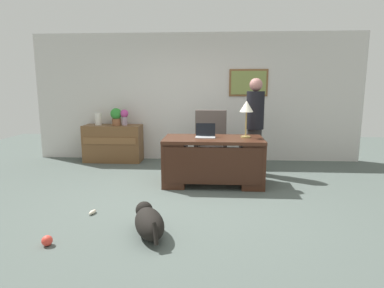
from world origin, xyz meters
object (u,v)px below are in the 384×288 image
at_px(laptop, 205,134).
at_px(desk_lamp, 246,109).
at_px(desk, 213,160).
at_px(vase_with_flowers, 124,116).
at_px(potted_plant, 116,116).
at_px(credenza, 113,143).
at_px(person_standing, 255,125).
at_px(dog_toy_ball, 47,241).
at_px(armchair, 211,144).
at_px(dog_lying, 149,222).
at_px(vase_empty, 98,119).
at_px(dog_toy_bone, 93,212).

relative_size(laptop, desk_lamp, 0.53).
distance_m(desk, vase_with_flowers, 2.49).
height_order(vase_with_flowers, potted_plant, potted_plant).
relative_size(credenza, person_standing, 0.69).
bearing_deg(desk, person_standing, 44.12).
bearing_deg(vase_with_flowers, laptop, -39.77).
bearing_deg(dog_toy_ball, desk_lamp, 46.27).
relative_size(credenza, armchair, 1.06).
relative_size(armchair, laptop, 3.58).
distance_m(credenza, dog_lying, 3.75).
distance_m(desk, vase_empty, 2.92).
xyz_separation_m(armchair, laptop, (-0.08, -0.84, 0.33)).
relative_size(armchair, potted_plant, 3.18).
relative_size(credenza, desk_lamp, 2.02).
relative_size(vase_with_flowers, dog_toy_bone, 2.35).
bearing_deg(armchair, desk_lamp, -55.08).
relative_size(laptop, dog_toy_ball, 2.92).
bearing_deg(dog_toy_ball, vase_with_flowers, 92.78).
bearing_deg(dog_lying, potted_plant, 111.35).
distance_m(credenza, armchair, 2.18).
relative_size(laptop, vase_with_flowers, 0.97).
distance_m(armchair, dog_toy_bone, 2.78).
bearing_deg(dog_toy_bone, laptop, 46.26).
bearing_deg(vase_empty, dog_toy_bone, -72.71).
bearing_deg(vase_with_flowers, armchair, -18.60).
relative_size(armchair, desk_lamp, 1.91).
distance_m(credenza, dog_toy_bone, 3.00).
relative_size(desk_lamp, potted_plant, 1.67).
height_order(credenza, desk_lamp, desk_lamp).
distance_m(laptop, desk_lamp, 0.78).
bearing_deg(laptop, dog_toy_bone, -133.74).
height_order(desk, dog_toy_bone, desk).
xyz_separation_m(desk, credenza, (-2.14, 1.53, -0.02)).
bearing_deg(dog_toy_bone, desk, 42.03).
bearing_deg(armchair, credenza, 163.65).
bearing_deg(potted_plant, person_standing, -16.17).
relative_size(desk_lamp, dog_toy_ball, 5.47).
bearing_deg(credenza, person_standing, -15.67).
bearing_deg(dog_toy_bone, potted_plant, 100.06).
relative_size(credenza, dog_toy_bone, 8.56).
distance_m(laptop, vase_empty, 2.73).
distance_m(desk_lamp, vase_empty, 3.31).
height_order(person_standing, vase_empty, person_standing).
xyz_separation_m(dog_lying, desk_lamp, (1.22, 2.01, 1.09)).
distance_m(armchair, vase_empty, 2.50).
distance_m(credenza, laptop, 2.51).
relative_size(armchair, person_standing, 0.66).
bearing_deg(dog_toy_ball, potted_plant, 95.41).
xyz_separation_m(laptop, vase_with_flowers, (-1.74, 1.45, 0.15)).
xyz_separation_m(vase_with_flowers, potted_plant, (-0.17, 0.00, 0.00)).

